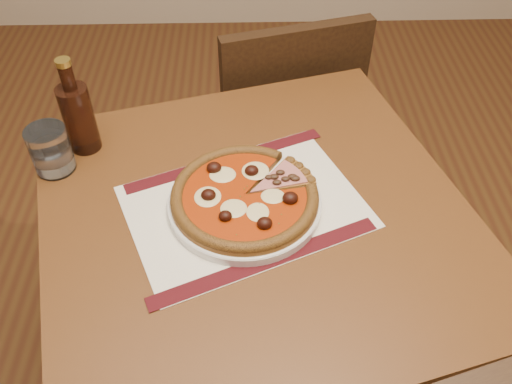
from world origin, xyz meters
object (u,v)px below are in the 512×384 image
(table, at_px, (256,244))
(chair_far, at_px, (281,122))
(water_glass, at_px, (50,150))
(pizza, at_px, (245,196))
(bottle, at_px, (78,115))
(plate, at_px, (245,203))

(table, xyz_separation_m, chair_far, (0.09, 0.61, -0.16))
(table, relative_size, water_glass, 9.99)
(pizza, xyz_separation_m, water_glass, (-0.39, 0.12, 0.02))
(table, distance_m, bottle, 0.45)
(pizza, bearing_deg, plate, 38.42)
(table, height_order, plate, plate)
(table, distance_m, plate, 0.11)
(table, bearing_deg, pizza, 155.86)
(plate, bearing_deg, bottle, 150.94)
(pizza, distance_m, water_glass, 0.41)
(plate, xyz_separation_m, water_glass, (-0.39, 0.12, 0.04))
(table, relative_size, plate, 3.36)
(table, xyz_separation_m, pizza, (-0.02, 0.01, 0.13))
(chair_far, distance_m, bottle, 0.70)
(bottle, bearing_deg, table, -28.81)
(water_glass, xyz_separation_m, bottle, (0.05, 0.07, 0.03))
(plate, relative_size, bottle, 1.37)
(pizza, height_order, bottle, bottle)
(pizza, relative_size, bottle, 1.31)
(table, xyz_separation_m, plate, (-0.02, 0.01, 0.11))
(pizza, distance_m, bottle, 0.39)
(chair_far, xyz_separation_m, bottle, (-0.45, -0.41, 0.35))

